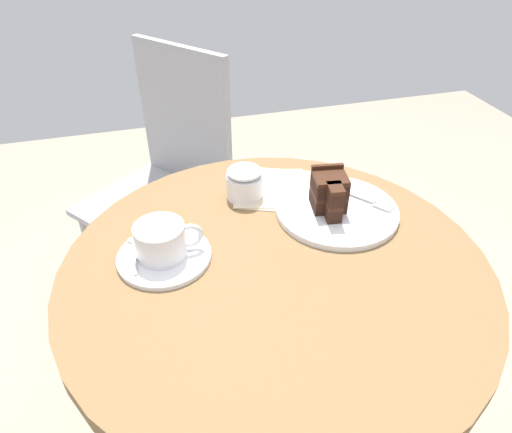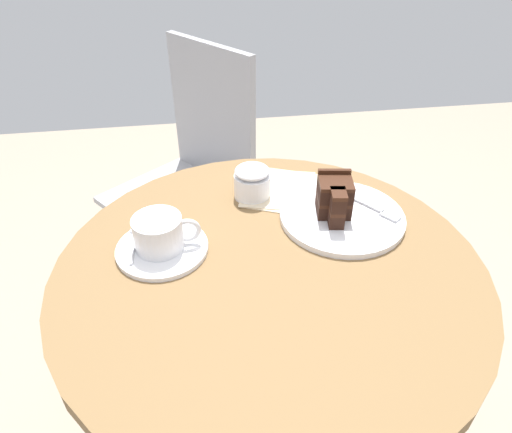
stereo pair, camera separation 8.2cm
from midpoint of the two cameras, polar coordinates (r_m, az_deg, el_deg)
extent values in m
cylinder|color=brown|center=(0.79, 4.67, -6.99)|extent=(0.73, 0.73, 0.03)
cylinder|color=#B7B7BC|center=(1.07, 3.67, -21.07)|extent=(0.07, 0.07, 0.69)
cylinder|color=white|center=(0.81, -8.83, -4.08)|extent=(0.16, 0.16, 0.01)
cylinder|color=white|center=(0.79, -9.25, -2.15)|extent=(0.09, 0.09, 0.06)
cylinder|color=#D6B789|center=(0.77, -9.45, -0.49)|extent=(0.08, 0.08, 0.00)
torus|color=white|center=(0.79, -5.67, -1.83)|extent=(0.05, 0.01, 0.05)
cube|color=#B7B7BC|center=(0.81, -12.35, -3.98)|extent=(0.01, 0.09, 0.00)
ellipsoid|color=#B7B7BC|center=(0.85, -12.20, -1.78)|extent=(0.02, 0.02, 0.00)
cylinder|color=white|center=(0.90, 13.26, -0.07)|extent=(0.24, 0.24, 0.01)
cube|color=black|center=(0.89, 12.24, 1.19)|extent=(0.07, 0.07, 0.03)
cube|color=black|center=(0.86, 12.65, -0.25)|extent=(0.03, 0.04, 0.03)
cube|color=#381C0F|center=(0.88, 12.39, 2.13)|extent=(0.07, 0.07, 0.01)
cube|color=#381C0F|center=(0.85, 12.81, 0.70)|extent=(0.03, 0.04, 0.01)
cube|color=black|center=(0.87, 12.54, 3.10)|extent=(0.07, 0.07, 0.03)
cube|color=black|center=(0.84, 12.97, 1.68)|extent=(0.03, 0.04, 0.03)
cube|color=#381C0F|center=(0.86, 12.69, 4.08)|extent=(0.07, 0.07, 0.01)
cube|color=#381C0F|center=(0.83, 13.13, 2.69)|extent=(0.03, 0.04, 0.01)
cube|color=#381C0F|center=(0.90, 12.17, 3.51)|extent=(0.06, 0.02, 0.08)
cube|color=#B7B7BC|center=(0.93, 15.18, 1.80)|extent=(0.07, 0.09, 0.00)
cube|color=#B7B7BC|center=(0.91, 18.95, -0.02)|extent=(0.04, 0.04, 0.00)
cube|color=beige|center=(0.96, 6.50, 3.10)|extent=(0.22, 0.22, 0.00)
cube|color=beige|center=(0.96, 5.30, 3.37)|extent=(0.19, 0.19, 0.00)
cylinder|color=#9E9EA3|center=(1.68, -15.52, -4.19)|extent=(0.02, 0.02, 0.42)
cylinder|color=#9E9EA3|center=(1.47, -8.43, -9.95)|extent=(0.02, 0.02, 0.42)
cylinder|color=#9E9EA3|center=(1.81, -7.16, 0.56)|extent=(0.02, 0.02, 0.42)
cylinder|color=#9E9EA3|center=(1.63, 0.32, -4.03)|extent=(0.02, 0.02, 0.42)
cube|color=#9E9EA3|center=(1.50, -8.39, 2.19)|extent=(0.53, 0.53, 0.02)
cube|color=#9E9EA3|center=(1.49, -3.92, 12.51)|extent=(0.24, 0.30, 0.45)
cylinder|color=white|center=(0.93, 2.09, 3.79)|extent=(0.07, 0.07, 0.05)
ellipsoid|color=white|center=(0.91, 2.14, 5.61)|extent=(0.07, 0.07, 0.02)
camera|label=1|loc=(0.04, -87.14, 2.12)|focal=32.00mm
camera|label=2|loc=(0.04, 92.86, -2.12)|focal=32.00mm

